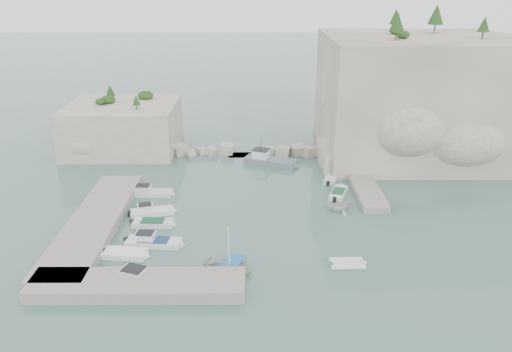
{
  "coord_description": "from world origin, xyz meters",
  "views": [
    {
      "loc": [
        -0.22,
        -47.91,
        24.49
      ],
      "look_at": [
        0.0,
        6.0,
        3.0
      ],
      "focal_mm": 35.0,
      "sensor_mm": 36.0,
      "label": 1
    }
  ],
  "objects_px": {
    "motorboat_a": "(150,195)",
    "tender_east_c": "(331,180)",
    "tender_east_a": "(339,211)",
    "tender_east_b": "(338,195)",
    "rowboat": "(229,271)",
    "tender_east_d": "(338,176)",
    "motorboat_b": "(152,214)",
    "motorboat_e": "(125,256)",
    "inflatable_dinghy": "(347,265)",
    "work_boat": "(270,164)",
    "motorboat_d": "(154,245)",
    "motorboat_c": "(153,225)",
    "motorboat_f": "(144,283)"
  },
  "relations": [
    {
      "from": "motorboat_c",
      "to": "motorboat_a",
      "type": "bearing_deg",
      "value": 104.27
    },
    {
      "from": "inflatable_dinghy",
      "to": "tender_east_a",
      "type": "relative_size",
      "value": 1.11
    },
    {
      "from": "motorboat_c",
      "to": "motorboat_e",
      "type": "relative_size",
      "value": 1.04
    },
    {
      "from": "tender_east_a",
      "to": "tender_east_b",
      "type": "bearing_deg",
      "value": -24.06
    },
    {
      "from": "motorboat_d",
      "to": "work_boat",
      "type": "height_order",
      "value": "work_boat"
    },
    {
      "from": "motorboat_b",
      "to": "tender_east_c",
      "type": "bearing_deg",
      "value": 11.09
    },
    {
      "from": "tender_east_b",
      "to": "work_boat",
      "type": "distance_m",
      "value": 13.35
    },
    {
      "from": "motorboat_d",
      "to": "tender_east_b",
      "type": "relative_size",
      "value": 1.33
    },
    {
      "from": "motorboat_f",
      "to": "tender_east_d",
      "type": "distance_m",
      "value": 32.37
    },
    {
      "from": "motorboat_b",
      "to": "rowboat",
      "type": "xyz_separation_m",
      "value": [
        9.12,
        -11.54,
        0.0
      ]
    },
    {
      "from": "tender_east_b",
      "to": "tender_east_d",
      "type": "height_order",
      "value": "tender_east_d"
    },
    {
      "from": "motorboat_e",
      "to": "tender_east_a",
      "type": "xyz_separation_m",
      "value": [
        21.81,
        9.79,
        0.0
      ]
    },
    {
      "from": "rowboat",
      "to": "work_boat",
      "type": "relative_size",
      "value": 0.56
    },
    {
      "from": "motorboat_a",
      "to": "tender_east_c",
      "type": "xyz_separation_m",
      "value": [
        22.61,
        4.71,
        0.0
      ]
    },
    {
      "from": "motorboat_a",
      "to": "motorboat_f",
      "type": "relative_size",
      "value": 0.89
    },
    {
      "from": "tender_east_d",
      "to": "inflatable_dinghy",
      "type": "bearing_deg",
      "value": -163.03
    },
    {
      "from": "motorboat_c",
      "to": "motorboat_e",
      "type": "xyz_separation_m",
      "value": [
        -1.47,
        -6.26,
        0.0
      ]
    },
    {
      "from": "motorboat_d",
      "to": "motorboat_f",
      "type": "xyz_separation_m",
      "value": [
        0.36,
        -6.68,
        0.0
      ]
    },
    {
      "from": "motorboat_d",
      "to": "work_boat",
      "type": "distance_m",
      "value": 25.76
    },
    {
      "from": "tender_east_c",
      "to": "tender_east_d",
      "type": "height_order",
      "value": "tender_east_d"
    },
    {
      "from": "motorboat_d",
      "to": "tender_east_b",
      "type": "bearing_deg",
      "value": 37.38
    },
    {
      "from": "motorboat_a",
      "to": "tender_east_c",
      "type": "relative_size",
      "value": 1.37
    },
    {
      "from": "rowboat",
      "to": "tender_east_a",
      "type": "relative_size",
      "value": 1.48
    },
    {
      "from": "motorboat_a",
      "to": "motorboat_c",
      "type": "xyz_separation_m",
      "value": [
        1.84,
        -7.94,
        0.0
      ]
    },
    {
      "from": "tender_east_b",
      "to": "work_boat",
      "type": "bearing_deg",
      "value": 57.07
    },
    {
      "from": "motorboat_a",
      "to": "tender_east_d",
      "type": "relative_size",
      "value": 1.17
    },
    {
      "from": "tender_east_d",
      "to": "work_boat",
      "type": "height_order",
      "value": "work_boat"
    },
    {
      "from": "motorboat_a",
      "to": "tender_east_c",
      "type": "bearing_deg",
      "value": 12.38
    },
    {
      "from": "motorboat_d",
      "to": "tender_east_d",
      "type": "bearing_deg",
      "value": 47.47
    },
    {
      "from": "rowboat",
      "to": "tender_east_d",
      "type": "distance_m",
      "value": 26.52
    },
    {
      "from": "tender_east_a",
      "to": "tender_east_c",
      "type": "xyz_separation_m",
      "value": [
        0.43,
        9.12,
        0.0
      ]
    },
    {
      "from": "motorboat_e",
      "to": "tender_east_d",
      "type": "relative_size",
      "value": 0.89
    },
    {
      "from": "motorboat_a",
      "to": "motorboat_c",
      "type": "bearing_deg",
      "value": -76.32
    },
    {
      "from": "motorboat_f",
      "to": "tender_east_a",
      "type": "bearing_deg",
      "value": 57.05
    },
    {
      "from": "motorboat_e",
      "to": "inflatable_dinghy",
      "type": "bearing_deg",
      "value": 2.32
    },
    {
      "from": "rowboat",
      "to": "work_boat",
      "type": "height_order",
      "value": "work_boat"
    },
    {
      "from": "motorboat_c",
      "to": "tender_east_c",
      "type": "bearing_deg",
      "value": 32.55
    },
    {
      "from": "motorboat_f",
      "to": "tender_east_c",
      "type": "relative_size",
      "value": 1.53
    },
    {
      "from": "tender_east_b",
      "to": "tender_east_d",
      "type": "distance_m",
      "value": 6.35
    },
    {
      "from": "tender_east_c",
      "to": "motorboat_c",
      "type": "bearing_deg",
      "value": 140.77
    },
    {
      "from": "motorboat_b",
      "to": "tender_east_a",
      "type": "height_order",
      "value": "tender_east_a"
    },
    {
      "from": "motorboat_a",
      "to": "tender_east_d",
      "type": "height_order",
      "value": "tender_east_d"
    },
    {
      "from": "work_boat",
      "to": "motorboat_d",
      "type": "bearing_deg",
      "value": -96.06
    },
    {
      "from": "motorboat_e",
      "to": "rowboat",
      "type": "bearing_deg",
      "value": -7.33
    },
    {
      "from": "motorboat_b",
      "to": "tender_east_d",
      "type": "height_order",
      "value": "tender_east_d"
    },
    {
      "from": "motorboat_b",
      "to": "tender_east_a",
      "type": "relative_size",
      "value": 1.68
    },
    {
      "from": "motorboat_e",
      "to": "tender_east_c",
      "type": "height_order",
      "value": "same"
    },
    {
      "from": "tender_east_d",
      "to": "motorboat_a",
      "type": "bearing_deg",
      "value": 128.4
    },
    {
      "from": "motorboat_c",
      "to": "tender_east_a",
      "type": "relative_size",
      "value": 1.53
    },
    {
      "from": "tender_east_d",
      "to": "tender_east_b",
      "type": "bearing_deg",
      "value": -165.17
    }
  ]
}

